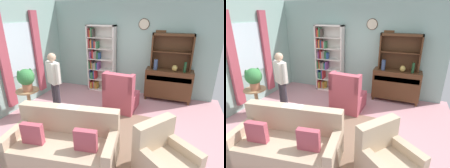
% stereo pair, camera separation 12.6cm
% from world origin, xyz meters
% --- Properties ---
extents(ground_plane, '(5.40, 4.60, 0.02)m').
position_xyz_m(ground_plane, '(0.00, 0.00, -0.01)').
color(ground_plane, '#C68C93').
extents(wall_back, '(5.00, 0.09, 2.80)m').
position_xyz_m(wall_back, '(0.01, 2.13, 1.41)').
color(wall_back, '#93B7AD').
rests_on(wall_back, ground_plane).
extents(wall_left, '(0.16, 4.20, 2.80)m').
position_xyz_m(wall_left, '(-2.52, 0.05, 1.40)').
color(wall_left, '#93B7AD').
rests_on(wall_left, ground_plane).
extents(area_rug, '(2.29, 1.94, 0.01)m').
position_xyz_m(area_rug, '(0.20, -0.30, 0.00)').
color(area_rug, '#846651').
rests_on(area_rug, ground_plane).
extents(bookshelf, '(0.90, 0.30, 2.10)m').
position_xyz_m(bookshelf, '(-0.94, 1.94, 1.03)').
color(bookshelf, silver).
rests_on(bookshelf, ground_plane).
extents(sideboard, '(1.30, 0.45, 0.92)m').
position_xyz_m(sideboard, '(1.25, 1.86, 0.51)').
color(sideboard, '#4C2D19').
rests_on(sideboard, ground_plane).
extents(sideboard_hutch, '(1.10, 0.26, 1.00)m').
position_xyz_m(sideboard_hutch, '(1.25, 1.97, 1.56)').
color(sideboard_hutch, '#4C2D19').
rests_on(sideboard_hutch, sideboard).
extents(vase_tall, '(0.11, 0.11, 0.29)m').
position_xyz_m(vase_tall, '(0.86, 1.78, 1.07)').
color(vase_tall, '#33476B').
rests_on(vase_tall, sideboard).
extents(vase_round, '(0.15, 0.15, 0.17)m').
position_xyz_m(vase_round, '(1.38, 1.79, 1.01)').
color(vase_round, tan).
rests_on(vase_round, sideboard).
extents(bottle_wine, '(0.07, 0.07, 0.28)m').
position_xyz_m(bottle_wine, '(1.64, 1.77, 1.06)').
color(bottle_wine, '#194223').
rests_on(bottle_wine, sideboard).
extents(couch_floral, '(1.90, 1.10, 0.90)m').
position_xyz_m(couch_floral, '(-0.26, -1.25, 0.31)').
color(couch_floral, '#C6AD8E').
rests_on(couch_floral, ground_plane).
extents(armchair_floral, '(1.08, 1.07, 0.88)m').
position_xyz_m(armchair_floral, '(1.39, -1.05, 0.29)').
color(armchair_floral, '#C6AD8E').
rests_on(armchair_floral, ground_plane).
extents(wingback_chair, '(0.83, 0.85, 1.05)m').
position_xyz_m(wingback_chair, '(0.12, 0.83, 0.38)').
color(wingback_chair, '#B74C5B').
rests_on(wingback_chair, ground_plane).
extents(plant_stand, '(0.52, 0.52, 0.71)m').
position_xyz_m(plant_stand, '(-1.89, -0.25, 0.44)').
color(plant_stand, '#A87F56').
rests_on(plant_stand, ground_plane).
extents(potted_plant_large, '(0.38, 0.38, 0.53)m').
position_xyz_m(potted_plant_large, '(-1.84, -0.28, 1.02)').
color(potted_plant_large, '#AD6B4C').
rests_on(potted_plant_large, plant_stand).
extents(potted_plant_small, '(0.25, 0.25, 0.35)m').
position_xyz_m(potted_plant_small, '(-1.51, -0.43, 0.21)').
color(potted_plant_small, beige).
rests_on(potted_plant_small, ground_plane).
extents(person_reading, '(0.49, 0.34, 1.56)m').
position_xyz_m(person_reading, '(-1.37, 0.12, 0.91)').
color(person_reading, '#38333D').
rests_on(person_reading, ground_plane).
extents(coffee_table, '(0.80, 0.50, 0.42)m').
position_xyz_m(coffee_table, '(-0.21, -0.52, 0.35)').
color(coffee_table, '#4C2D19').
rests_on(coffee_table, ground_plane).
extents(book_stack, '(0.21, 0.16, 0.07)m').
position_xyz_m(book_stack, '(-0.11, -0.51, 0.45)').
color(book_stack, gray).
rests_on(book_stack, coffee_table).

